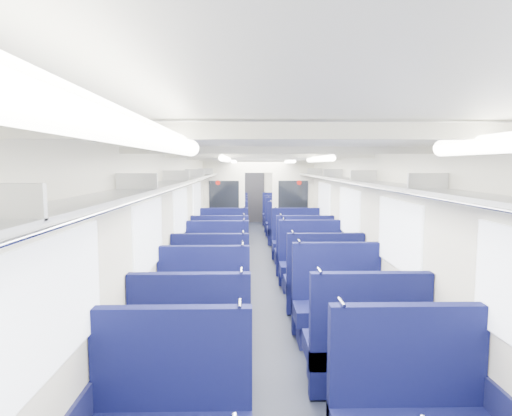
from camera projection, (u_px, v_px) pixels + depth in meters
name	position (u px, v px, depth m)	size (l,w,h in m)	color
floor	(264.00, 287.00, 7.78)	(2.80, 18.00, 0.01)	black
ceiling	(264.00, 156.00, 7.55)	(2.80, 18.00, 0.01)	white
wall_left	(185.00, 222.00, 7.63)	(0.02, 18.00, 2.35)	beige
dado_left	(187.00, 268.00, 7.71)	(0.03, 17.90, 0.70)	#101338
wall_right	(342.00, 222.00, 7.69)	(0.02, 18.00, 2.35)	beige
dado_right	(340.00, 267.00, 7.77)	(0.03, 17.90, 0.70)	#101338
wall_far	(254.00, 192.00, 16.62)	(2.80, 0.02, 2.35)	beige
luggage_rack_left	(195.00, 177.00, 7.56)	(0.36, 17.40, 0.18)	#B2B5BA
luggage_rack_right	(332.00, 177.00, 7.61)	(0.36, 17.40, 0.18)	#B2B5BA
windows	(265.00, 211.00, 7.18)	(2.78, 15.60, 0.75)	white
ceiling_fittings	(265.00, 159.00, 7.29)	(2.70, 16.06, 0.11)	silver
end_door	(254.00, 196.00, 16.57)	(0.75, 0.06, 2.00)	black
bulkhead	(259.00, 203.00, 10.94)	(2.80, 0.10, 2.35)	silver
seat_8	(193.00, 353.00, 4.13)	(1.12, 0.62, 1.24)	#0E1243
seat_9	(364.00, 352.00, 4.16)	(1.12, 0.62, 1.24)	#0E1243
seat_10	(203.00, 317.00, 5.15)	(1.12, 0.62, 1.24)	#0E1243
seat_11	(338.00, 310.00, 5.37)	(1.12, 0.62, 1.24)	#0E1243
seat_12	(212.00, 287.00, 6.38)	(1.12, 0.62, 1.24)	#0E1243
seat_13	(323.00, 286.00, 6.43)	(1.12, 0.62, 1.24)	#0E1243
seat_14	(217.00, 269.00, 7.50)	(1.12, 0.62, 1.24)	#0E1243
seat_15	(311.00, 268.00, 7.61)	(1.12, 0.62, 1.24)	#0E1243
seat_16	(221.00, 256.00, 8.59)	(1.12, 0.62, 1.24)	#0E1243
seat_17	(304.00, 256.00, 8.59)	(1.12, 0.62, 1.24)	#0E1243
seat_18	(224.00, 245.00, 9.77)	(1.12, 0.62, 1.24)	#0E1243
seat_19	(297.00, 245.00, 9.78)	(1.12, 0.62, 1.24)	#0E1243
seat_20	(228.00, 230.00, 11.94)	(1.12, 0.62, 1.24)	#0E1243
seat_21	(288.00, 231.00, 11.83)	(1.12, 0.62, 1.24)	#0E1243
seat_22	(229.00, 225.00, 12.96)	(1.12, 0.62, 1.24)	#0E1243
seat_23	(284.00, 225.00, 12.99)	(1.12, 0.62, 1.24)	#0E1243
seat_24	(231.00, 220.00, 14.10)	(1.12, 0.62, 1.24)	#0E1243
seat_25	(281.00, 221.00, 14.08)	(1.12, 0.62, 1.24)	#0E1243
seat_26	(232.00, 216.00, 15.24)	(1.12, 0.62, 1.24)	#0E1243
seat_27	(278.00, 216.00, 15.37)	(1.12, 0.62, 1.24)	#0E1243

